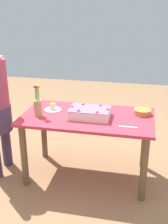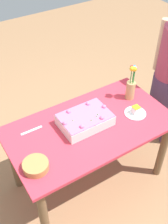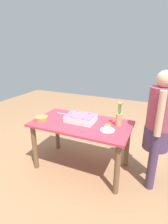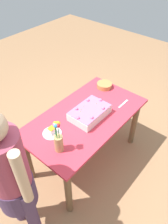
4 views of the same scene
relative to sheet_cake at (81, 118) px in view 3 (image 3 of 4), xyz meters
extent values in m
plane|color=#986E4B|center=(-0.03, 0.04, -0.78)|extent=(8.00, 8.00, 0.00)
cube|color=#CB3243|center=(-0.03, 0.04, -0.07)|extent=(1.37, 0.76, 0.03)
cylinder|color=brown|center=(-0.64, -0.27, -0.43)|extent=(0.07, 0.07, 0.70)
cylinder|color=brown|center=(0.58, -0.27, -0.43)|extent=(0.07, 0.07, 0.70)
cylinder|color=brown|center=(-0.64, 0.34, -0.43)|extent=(0.07, 0.07, 0.70)
cylinder|color=brown|center=(0.58, 0.34, -0.43)|extent=(0.07, 0.07, 0.70)
cube|color=white|center=(0.00, 0.00, -0.01)|extent=(0.41, 0.28, 0.09)
cube|color=#D86798|center=(0.00, 0.00, 0.04)|extent=(0.41, 0.27, 0.01)
sphere|color=#D86798|center=(0.19, 0.00, 0.05)|extent=(0.04, 0.04, 0.04)
sphere|color=#D86798|center=(0.09, 0.10, 0.05)|extent=(0.04, 0.04, 0.04)
sphere|color=#D86798|center=(-0.09, 0.10, 0.05)|extent=(0.04, 0.04, 0.04)
sphere|color=#D86798|center=(-0.19, 0.00, 0.05)|extent=(0.04, 0.04, 0.04)
sphere|color=#D86798|center=(-0.09, -0.10, 0.05)|extent=(0.04, 0.04, 0.04)
sphere|color=#D86798|center=(0.09, -0.10, 0.05)|extent=(0.04, 0.04, 0.04)
cone|color=#2D8438|center=(-0.01, 0.08, 0.05)|extent=(0.02, 0.02, 0.02)
cone|color=#2D8438|center=(-0.07, 0.06, 0.05)|extent=(0.02, 0.02, 0.02)
cone|color=#2D8438|center=(0.11, 0.00, 0.05)|extent=(0.02, 0.02, 0.02)
cone|color=#2D8438|center=(-0.09, 0.05, 0.05)|extent=(0.02, 0.02, 0.02)
cylinder|color=white|center=(-0.43, 0.12, -0.05)|extent=(0.18, 0.18, 0.01)
cube|color=white|center=(-0.43, 0.12, -0.01)|extent=(0.06, 0.06, 0.06)
cube|color=gold|center=(-0.43, 0.12, 0.02)|extent=(0.06, 0.06, 0.01)
cube|color=silver|center=(0.40, -0.16, -0.05)|extent=(0.18, 0.02, 0.00)
cylinder|color=tan|center=(-0.53, -0.08, 0.04)|extent=(0.08, 0.08, 0.17)
cylinder|color=#2D8438|center=(-0.51, -0.07, 0.19)|extent=(0.01, 0.01, 0.15)
sphere|color=yellow|center=(-0.51, -0.07, 0.27)|extent=(0.04, 0.04, 0.04)
cylinder|color=#2D8438|center=(-0.53, -0.06, 0.19)|extent=(0.01, 0.01, 0.15)
sphere|color=yellow|center=(-0.53, -0.06, 0.27)|extent=(0.04, 0.04, 0.04)
cylinder|color=#2D8438|center=(-0.54, -0.07, 0.19)|extent=(0.01, 0.01, 0.15)
sphere|color=pink|center=(-0.54, -0.07, 0.27)|extent=(0.04, 0.04, 0.04)
cylinder|color=#2D8438|center=(-0.54, -0.08, 0.19)|extent=(0.01, 0.01, 0.15)
sphere|color=#2F82C5|center=(-0.54, -0.08, 0.27)|extent=(0.04, 0.04, 0.04)
cylinder|color=#2D8438|center=(-0.53, -0.09, 0.19)|extent=(0.01, 0.01, 0.15)
sphere|color=red|center=(-0.53, -0.09, 0.27)|extent=(0.04, 0.04, 0.04)
cylinder|color=#B57C43|center=(0.53, 0.20, -0.02)|extent=(0.19, 0.19, 0.06)
cylinder|color=#473252|center=(-1.01, -0.19, -0.39)|extent=(0.11, 0.11, 0.78)
cylinder|color=#473252|center=(-1.01, 0.07, -0.39)|extent=(0.11, 0.11, 0.78)
cylinder|color=#473252|center=(-1.01, -0.06, -0.12)|extent=(0.31, 0.32, 0.28)
cylinder|color=#983A50|center=(-1.01, -0.06, 0.26)|extent=(0.30, 0.30, 0.52)
sphere|color=tan|center=(-1.01, -0.06, 0.61)|extent=(0.20, 0.20, 0.20)
cylinder|color=tan|center=(-1.01, -0.25, 0.26)|extent=(0.08, 0.08, 0.52)
cylinder|color=tan|center=(-1.01, 0.12, 0.26)|extent=(0.08, 0.08, 0.52)
camera|label=1|loc=(0.50, -2.63, 1.06)|focal=45.00mm
camera|label=2|loc=(0.89, 1.40, 1.56)|focal=45.00mm
camera|label=3|loc=(-0.98, 2.07, 0.93)|focal=28.00mm
camera|label=4|loc=(-1.34, -1.06, 1.52)|focal=35.00mm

